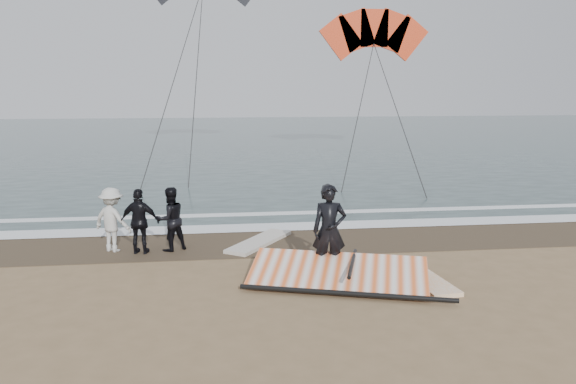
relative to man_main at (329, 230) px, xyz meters
name	(u,v)px	position (x,y,z in m)	size (l,w,h in m)	color
ground	(309,308)	(-0.71, -1.77, -0.99)	(120.00, 120.00, 0.00)	#8C704C
sea	(241,138)	(-0.71, 31.23, -0.98)	(120.00, 54.00, 0.02)	#233838
wet_sand	(282,241)	(-0.71, 2.73, -0.98)	(120.00, 2.80, 0.01)	#4C3D2B
foam_near	(277,227)	(-0.71, 4.13, -0.96)	(120.00, 0.90, 0.01)	white
foam_far	(271,213)	(-0.71, 5.83, -0.96)	(120.00, 0.45, 0.01)	white
man_main	(329,230)	(0.00, 0.00, 0.00)	(0.72, 0.47, 1.98)	black
board_white	(422,277)	(1.90, -0.51, -0.94)	(0.63, 2.26, 0.09)	white
board_cream	(259,242)	(-1.32, 2.56, -0.94)	(0.63, 2.36, 0.10)	beige
trio_cluster	(138,220)	(-4.29, 2.24, -0.19)	(2.48, 1.09, 1.60)	black
sail_rig	(333,273)	(0.00, -0.49, -0.80)	(4.01, 2.70, 0.49)	black
kite_red	(374,38)	(6.19, 19.41, 5.54)	(6.62, 6.12, 13.56)	#EA411B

